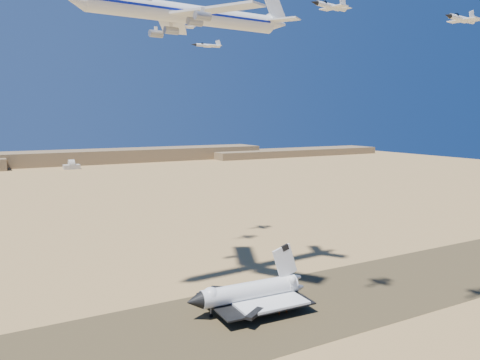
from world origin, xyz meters
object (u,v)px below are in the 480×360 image
chase_jet_b (461,19)px  chase_jet_e (181,26)px  chase_jet_f (207,45)px  crew_a (279,307)px  chase_jet_a (331,6)px  shuttle (249,293)px  crew_c (279,312)px  crew_b (286,310)px  carrier_747 (181,13)px

chase_jet_b → chase_jet_e: (-37.94, 108.08, 12.26)m
chase_jet_f → crew_a: bearing=-96.9°
chase_jet_f → chase_jet_a: bearing=-90.6°
shuttle → chase_jet_a: bearing=-40.3°
chase_jet_e → chase_jet_f: size_ratio=0.90×
crew_c → chase_jet_b: bearing=160.9°
crew_b → chase_jet_a: 94.53m
crew_c → chase_jet_b: size_ratio=0.12×
carrier_747 → crew_b: carrier_747 is taller
shuttle → chase_jet_e: size_ratio=2.98×
crew_c → crew_a: bearing=-99.9°
chase_jet_e → shuttle: bearing=-94.5°
chase_jet_b → chase_jet_e: size_ratio=1.08×
crew_c → crew_b: bearing=-152.6°
chase_jet_a → chase_jet_f: size_ratio=1.00×
crew_b → chase_jet_e: 125.80m
chase_jet_b → chase_jet_f: 125.60m
carrier_747 → chase_jet_a: size_ratio=5.17×
carrier_747 → chase_jet_a: (30.55, -39.44, -2.20)m
crew_a → chase_jet_a: chase_jet_a is taller
chase_jet_b → chase_jet_a: bearing=127.4°
crew_b → chase_jet_a: (8.55, -7.93, 93.80)m
crew_a → chase_jet_e: 123.79m
chase_jet_a → chase_jet_b: (24.93, -24.76, -5.45)m
crew_b → chase_jet_a: bearing=-171.3°
chase_jet_e → carrier_747: bearing=-112.2°
crew_b → chase_jet_b: (33.48, -32.69, 88.36)m
shuttle → crew_a: size_ratio=23.22×
carrier_747 → chase_jet_b: size_ratio=5.32×
shuttle → chase_jet_e: bearing=88.4°
crew_a → crew_c: crew_c is taller
chase_jet_e → crew_b: bearing=-87.0°
carrier_747 → chase_jet_f: size_ratio=5.17×
crew_c → chase_jet_e: size_ratio=0.13×
carrier_747 → crew_c: (19.11, -31.75, -96.04)m
shuttle → chase_jet_b: chase_jet_b is taller
shuttle → crew_b: bearing=-40.2°
chase_jet_f → carrier_747: bearing=-118.7°
shuttle → chase_jet_a: 92.51m
shuttle → chase_jet_a: size_ratio=2.68×
crew_b → shuttle: bearing=8.9°
crew_b → chase_jet_f: 133.54m
chase_jet_b → chase_jet_f: size_ratio=0.97×
crew_b → chase_jet_b: bearing=-172.8°
shuttle → crew_a: (8.65, -4.95, -4.56)m
shuttle → crew_a: shuttle is taller
crew_a → crew_c: 4.40m
crew_a → crew_c: bearing=171.6°
shuttle → crew_b: shuttle is taller
crew_c → chase_jet_a: chase_jet_a is taller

